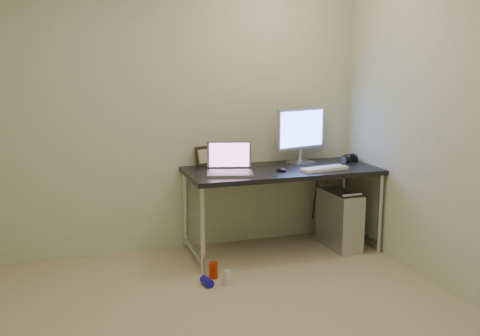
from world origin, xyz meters
name	(u,v)px	position (x,y,z in m)	size (l,w,h in m)	color
wall_back	(170,111)	(0.00, 1.75, 1.25)	(3.50, 0.02, 2.50)	beige
wall_right	(480,125)	(1.75, 0.00, 1.25)	(0.02, 3.50, 2.50)	beige
desk	(282,177)	(0.91, 1.38, 0.68)	(1.68, 0.74, 0.75)	black
tower_computer	(339,219)	(1.45, 1.30, 0.26)	(0.23, 0.51, 0.55)	silver
cable_a	(315,195)	(1.40, 1.70, 0.40)	(0.01, 0.01, 0.70)	black
cable_b	(325,197)	(1.49, 1.68, 0.38)	(0.01, 0.01, 0.72)	black
can_red	(213,270)	(0.16, 0.95, 0.06)	(0.07, 0.07, 0.13)	#BE2604
can_white	(228,278)	(0.23, 0.79, 0.06)	(0.06, 0.06, 0.11)	silver
can_blue	(207,282)	(0.08, 0.82, 0.03)	(0.07, 0.07, 0.12)	#150DB1
laptop	(230,166)	(0.41, 1.33, 0.81)	(0.44, 0.40, 0.26)	silver
monitor	(301,131)	(1.18, 1.59, 1.05)	(0.53, 0.21, 0.51)	silver
keyboard	(324,169)	(1.23, 1.20, 0.76)	(0.42, 0.14, 0.03)	white
mouse_right	(343,166)	(1.44, 1.24, 0.77)	(0.07, 0.12, 0.04)	black
mouse_left	(281,169)	(0.85, 1.27, 0.77)	(0.07, 0.11, 0.04)	black
headphones	(349,159)	(1.63, 1.48, 0.78)	(0.16, 0.09, 0.10)	black
picture_frame	(206,156)	(0.32, 1.73, 0.84)	(0.22, 0.03, 0.18)	black
webcam	(232,155)	(0.54, 1.67, 0.84)	(0.04, 0.03, 0.12)	silver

